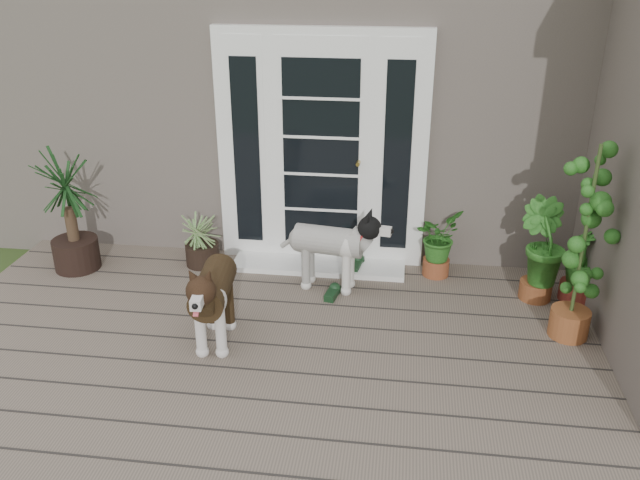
# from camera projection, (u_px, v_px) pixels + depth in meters

# --- Properties ---
(deck) EXTENTS (6.20, 4.60, 0.12)m
(deck) POSITION_uv_depth(u_px,v_px,m) (308.00, 411.00, 4.37)
(deck) COLOR #6B5B4C
(deck) RESTS_ON ground
(house_main) EXTENTS (7.40, 4.00, 3.10)m
(house_main) POSITION_uv_depth(u_px,v_px,m) (362.00, 71.00, 7.59)
(house_main) COLOR #665E54
(house_main) RESTS_ON ground
(door_unit) EXTENTS (1.90, 0.14, 2.15)m
(door_unit) POSITION_uv_depth(u_px,v_px,m) (321.00, 151.00, 5.91)
(door_unit) COLOR white
(door_unit) RESTS_ON deck
(door_step) EXTENTS (1.60, 0.40, 0.05)m
(door_step) POSITION_uv_depth(u_px,v_px,m) (319.00, 265.00, 6.16)
(door_step) COLOR white
(door_step) RESTS_ON deck
(brindle_dog) EXTENTS (0.42, 0.85, 0.69)m
(brindle_dog) POSITION_uv_depth(u_px,v_px,m) (214.00, 302.00, 4.89)
(brindle_dog) COLOR #392714
(brindle_dog) RESTS_ON deck
(white_dog) EXTENTS (0.83, 0.45, 0.66)m
(white_dog) POSITION_uv_depth(u_px,v_px,m) (329.00, 254.00, 5.68)
(white_dog) COLOR silver
(white_dog) RESTS_ON deck
(spider_plant) EXTENTS (0.70, 0.70, 0.56)m
(spider_plant) POSITION_uv_depth(u_px,v_px,m) (201.00, 237.00, 6.13)
(spider_plant) COLOR #86A565
(spider_plant) RESTS_ON deck
(yucca) EXTENTS (0.85, 0.85, 1.14)m
(yucca) POSITION_uv_depth(u_px,v_px,m) (69.00, 211.00, 5.94)
(yucca) COLOR black
(yucca) RESTS_ON deck
(herb_a) EXTENTS (0.55, 0.55, 0.53)m
(herb_a) POSITION_uv_depth(u_px,v_px,m) (437.00, 249.00, 5.93)
(herb_a) COLOR #1C5518
(herb_a) RESTS_ON deck
(herb_b) EXTENTS (0.63, 0.63, 0.67)m
(herb_b) POSITION_uv_depth(u_px,v_px,m) (539.00, 263.00, 5.51)
(herb_b) COLOR #29611B
(herb_b) RESTS_ON deck
(herb_c) EXTENTS (0.37, 0.37, 0.51)m
(herb_c) POSITION_uv_depth(u_px,v_px,m) (580.00, 273.00, 5.51)
(herb_c) COLOR #1E5618
(herb_c) RESTS_ON deck
(sapling) EXTENTS (0.57, 0.57, 1.59)m
(sapling) POSITION_uv_depth(u_px,v_px,m) (584.00, 242.00, 4.78)
(sapling) COLOR #295F1B
(sapling) RESTS_ON deck
(clog_left) EXTENTS (0.20, 0.35, 0.10)m
(clog_left) POSITION_uv_depth(u_px,v_px,m) (355.00, 265.00, 6.11)
(clog_left) COLOR black
(clog_left) RESTS_ON deck
(clog_right) EXTENTS (0.16, 0.27, 0.08)m
(clog_right) POSITION_uv_depth(u_px,v_px,m) (332.00, 293.00, 5.65)
(clog_right) COLOR black
(clog_right) RESTS_ON deck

